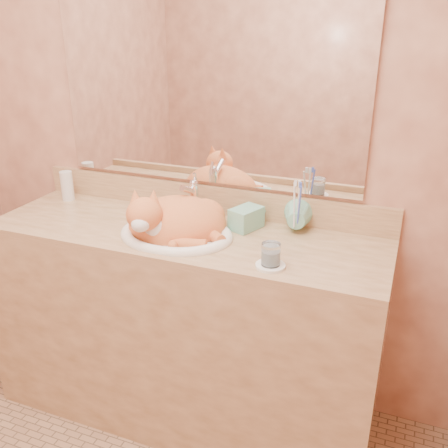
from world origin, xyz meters
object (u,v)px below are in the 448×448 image
at_px(toothbrush_cup, 296,223).
at_px(water_glass, 271,254).
at_px(vanity_counter, 184,326).
at_px(cat, 173,219).
at_px(sink_basin, 176,219).
at_px(soap_dispenser, 235,210).

bearing_deg(toothbrush_cup, water_glass, -92.82).
xyz_separation_m(vanity_counter, cat, (-0.03, -0.00, 0.49)).
relative_size(sink_basin, toothbrush_cup, 3.76).
distance_m(soap_dispenser, water_glass, 0.31).
distance_m(cat, toothbrush_cup, 0.47).
xyz_separation_m(cat, water_glass, (0.43, -0.13, -0.01)).
bearing_deg(water_glass, vanity_counter, 161.37).
bearing_deg(soap_dispenser, cat, -136.00).
bearing_deg(soap_dispenser, water_glass, -25.14).
bearing_deg(vanity_counter, soap_dispenser, 24.39).
distance_m(vanity_counter, sink_basin, 0.49).
distance_m(sink_basin, cat, 0.03).
distance_m(sink_basin, water_glass, 0.43).
distance_m(vanity_counter, water_glass, 0.64).
bearing_deg(vanity_counter, sink_basin, -111.32).
relative_size(toothbrush_cup, water_glass, 1.52).
bearing_deg(soap_dispenser, vanity_counter, -133.85).
distance_m(toothbrush_cup, water_glass, 0.29).
xyz_separation_m(sink_basin, cat, (-0.02, 0.02, -0.01)).
height_order(cat, toothbrush_cup, cat).
bearing_deg(sink_basin, cat, 141.42).
relative_size(sink_basin, water_glass, 5.72).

